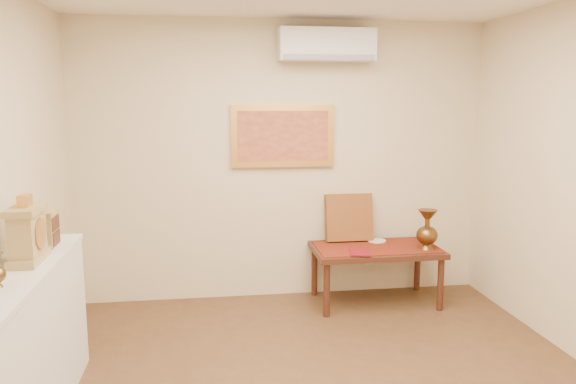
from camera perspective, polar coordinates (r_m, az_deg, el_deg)
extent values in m
cube|color=beige|center=(5.48, -0.56, 3.13)|extent=(4.00, 0.02, 2.70)
cube|color=maroon|center=(5.45, 8.91, -5.53)|extent=(1.14, 0.59, 0.01)
cylinder|color=white|center=(5.65, 9.00, -4.90)|extent=(0.18, 0.18, 0.01)
cube|color=maroon|center=(5.21, 7.34, -6.09)|extent=(0.23, 0.28, 0.01)
cube|color=#601D13|center=(5.60, 6.20, -2.58)|extent=(0.47, 0.19, 0.48)
cube|color=silver|center=(3.64, -25.91, -15.39)|extent=(0.35, 2.00, 0.95)
cube|color=silver|center=(3.48, -26.49, -7.99)|extent=(0.37, 2.02, 0.03)
cube|color=tan|center=(3.72, -24.82, -6.11)|extent=(0.16, 0.36, 0.05)
cube|color=tan|center=(3.69, -24.98, -3.86)|extent=(0.14, 0.30, 0.25)
cylinder|color=beige|center=(3.67, -23.85, -3.86)|extent=(0.01, 0.17, 0.17)
cylinder|color=gold|center=(3.67, -23.78, -3.86)|extent=(0.01, 0.19, 0.19)
cube|color=tan|center=(3.66, -25.13, -1.65)|extent=(0.17, 0.34, 0.04)
cube|color=gold|center=(3.65, -25.19, -0.80)|extent=(0.06, 0.11, 0.07)
cube|color=tan|center=(4.05, -23.56, -3.61)|extent=(0.15, 0.20, 0.22)
cube|color=#431F14|center=(4.04, -22.46, -4.30)|extent=(0.01, 0.17, 0.09)
cube|color=#431F14|center=(4.02, -22.54, -2.91)|extent=(0.01, 0.17, 0.09)
cube|color=tan|center=(4.02, -23.67, -1.91)|extent=(0.16, 0.21, 0.02)
cube|color=#431F14|center=(5.46, 8.91, -5.83)|extent=(1.20, 0.70, 0.05)
cylinder|color=#431F14|center=(5.14, 3.95, -9.91)|extent=(0.06, 0.06, 0.50)
cylinder|color=#431F14|center=(5.46, 15.23, -9.05)|extent=(0.06, 0.06, 0.50)
cylinder|color=#431F14|center=(5.68, 2.70, -8.01)|extent=(0.06, 0.06, 0.50)
cylinder|color=#431F14|center=(5.97, 13.01, -7.37)|extent=(0.06, 0.06, 0.50)
cube|color=gold|center=(5.44, -0.53, 5.72)|extent=(1.00, 0.05, 0.60)
cube|color=#C86845|center=(5.41, -0.49, 5.70)|extent=(0.88, 0.01, 0.48)
cube|color=silver|center=(5.42, 3.95, 14.69)|extent=(0.90, 0.24, 0.30)
cube|color=gray|center=(5.29, 4.22, 13.51)|extent=(0.86, 0.02, 0.05)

